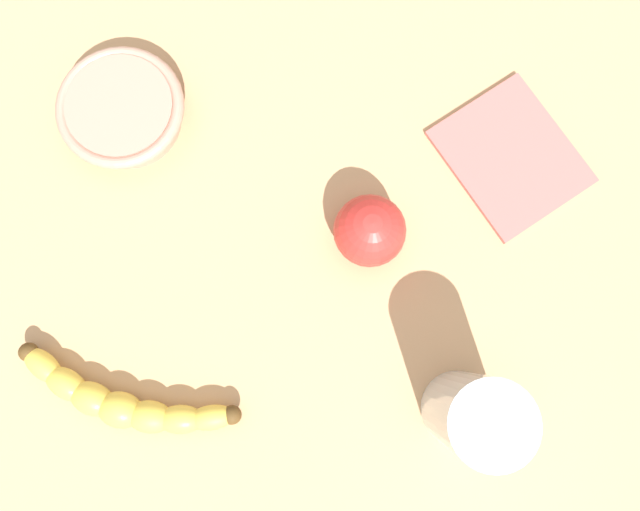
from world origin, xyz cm
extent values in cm
cube|color=tan|center=(0.00, 0.00, 1.50)|extent=(120.00, 120.00, 3.00)
ellipsoid|color=#EFCA49|center=(11.38, -25.42, 4.65)|extent=(4.53, 4.77, 2.30)
ellipsoid|color=#EFCA49|center=(13.06, -23.11, 4.65)|extent=(4.51, 5.04, 2.63)
ellipsoid|color=#EFCA49|center=(14.42, -20.59, 4.65)|extent=(4.46, 5.13, 2.96)
ellipsoid|color=#EFCA49|center=(15.41, -17.91, 4.65)|extent=(4.36, 5.05, 3.29)
ellipsoid|color=#EFCA49|center=(16.02, -15.11, 4.65)|extent=(3.56, 4.68, 2.96)
ellipsoid|color=#EFCA49|center=(16.24, -12.26, 4.65)|extent=(2.67, 4.32, 2.63)
ellipsoid|color=#EFCA49|center=(16.07, -9.41, 4.65)|extent=(2.84, 4.56, 2.30)
sphere|color=#513819|center=(10.13, -26.90, 4.65)|extent=(1.81, 1.81, 1.81)
sphere|color=#513819|center=(15.82, -7.49, 4.65)|extent=(1.81, 1.81, 1.81)
cylinder|color=silver|center=(15.34, 13.97, 8.82)|extent=(7.25, 7.25, 11.63)
cylinder|color=#F3BE69|center=(15.34, 13.97, 7.75)|extent=(6.75, 6.75, 9.00)
cylinder|color=tan|center=(-13.60, -19.03, 4.99)|extent=(10.53, 10.53, 3.98)
torus|color=tan|center=(-13.60, -19.03, 6.38)|extent=(12.65, 12.65, 1.20)
sphere|color=red|center=(-1.31, 5.31, 6.46)|extent=(6.92, 6.92, 6.92)
cube|color=#BC6660|center=(-9.74, 20.10, 3.30)|extent=(18.08, 17.48, 0.60)
camera|label=1|loc=(9.35, 0.67, 59.60)|focal=32.22mm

